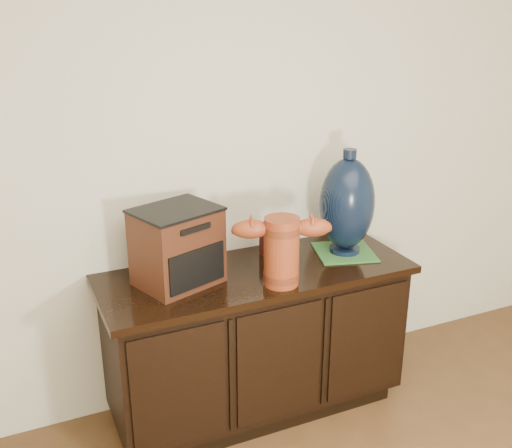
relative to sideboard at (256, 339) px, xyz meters
name	(u,v)px	position (x,y,z in m)	size (l,w,h in m)	color
sideboard	(256,339)	(0.00, 0.00, 0.00)	(1.46, 0.56, 0.75)	black
terracotta_vessel	(282,247)	(0.04, -0.17, 0.54)	(0.43, 0.22, 0.31)	#983D1B
tv_radio	(177,247)	(-0.37, 0.02, 0.54)	(0.42, 0.38, 0.35)	#3E1C0F
green_mat	(344,252)	(0.48, 0.01, 0.37)	(0.28, 0.28, 0.01)	#31682F
lamp_base	(347,204)	(0.48, 0.01, 0.62)	(0.33, 0.33, 0.52)	black
spray_can	(264,240)	(0.12, 0.16, 0.44)	(0.05, 0.05, 0.15)	#55130E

